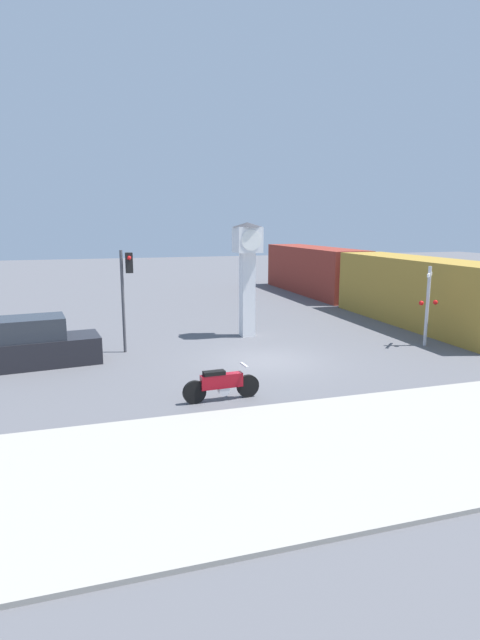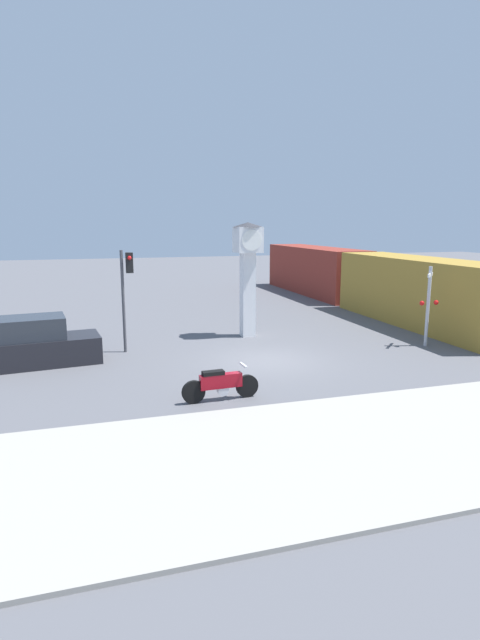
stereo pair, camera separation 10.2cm
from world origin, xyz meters
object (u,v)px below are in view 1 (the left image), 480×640
object	(u,v)px
clock_tower	(247,262)
railroad_crossing_signal	(428,303)
freight_train	(357,279)
traffic_light	(126,283)
motorcycle	(221,384)
parked_car	(38,345)

from	to	relation	value
clock_tower	railroad_crossing_signal	distance (m)	7.95
freight_train	traffic_light	size ratio (longest dim) A/B	6.02
motorcycle	traffic_light	distance (m)	7.29
motorcycle	parked_car	world-z (taller)	parked_car
motorcycle	clock_tower	size ratio (longest dim) A/B	0.45
clock_tower	traffic_light	xyz separation A→B (m)	(-5.49, -1.36, -0.60)
freight_train	traffic_light	world-z (taller)	traffic_light
freight_train	clock_tower	bearing A→B (deg)	-146.21
railroad_crossing_signal	parked_car	xyz separation A→B (m)	(-15.50, 1.68, -1.11)
motorcycle	freight_train	size ratio (longest dim) A/B	0.09
freight_train	traffic_light	bearing A→B (deg)	-152.85
freight_train	parked_car	world-z (taller)	freight_train
railroad_crossing_signal	traffic_light	bearing A→B (deg)	167.83
clock_tower	traffic_light	bearing A→B (deg)	-166.06
motorcycle	traffic_light	world-z (taller)	traffic_light
clock_tower	parked_car	xyz separation A→B (m)	(-8.80, -2.31, -2.68)
clock_tower	railroad_crossing_signal	bearing A→B (deg)	-30.79
motorcycle	clock_tower	world-z (taller)	clock_tower
clock_tower	freight_train	distance (m)	11.29
motorcycle	freight_train	world-z (taller)	freight_train
traffic_light	clock_tower	bearing A→B (deg)	13.94
freight_train	railroad_crossing_signal	distance (m)	10.52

